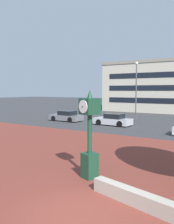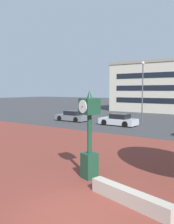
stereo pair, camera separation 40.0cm
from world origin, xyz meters
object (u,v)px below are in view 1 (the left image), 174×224
(car_street_mid, at_px, (113,120))
(street_lamp_post, at_px, (136,86))
(street_clock, at_px, (90,136))
(car_street_far, at_px, (66,116))

(car_street_mid, xyz_separation_m, street_lamp_post, (1.02, 4.19, 3.78))
(street_clock, bearing_deg, car_street_mid, 132.08)
(car_street_far, bearing_deg, street_lamp_post, -61.98)
(car_street_far, bearing_deg, car_street_mid, -91.62)
(car_street_mid, distance_m, car_street_far, 6.51)
(street_clock, distance_m, street_lamp_post, 19.83)
(car_street_far, relative_size, street_lamp_post, 0.57)
(street_clock, distance_m, car_street_mid, 16.06)
(street_lamp_post, bearing_deg, street_clock, -75.22)
(car_street_mid, distance_m, street_lamp_post, 5.74)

